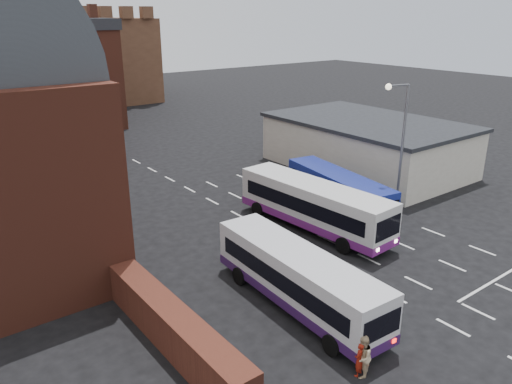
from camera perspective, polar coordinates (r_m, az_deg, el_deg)
ground at (r=25.65m, az=13.93°, el=-10.71°), size 180.00×180.00×0.00m
forecourt_wall at (r=20.83m, az=-9.32°, el=-15.25°), size 1.20×10.00×1.80m
cream_building at (r=44.00m, az=12.52°, el=5.38°), size 10.40×16.40×4.25m
brick_terrace at (r=60.93m, az=-26.42°, el=10.96°), size 22.00×10.00×11.00m
castle_keep at (r=83.10m, az=-21.22°, el=13.87°), size 22.00×22.00×12.00m
bus_white_outbound at (r=22.93m, az=4.82°, el=-9.45°), size 2.85×10.01×2.70m
bus_white_inbound at (r=30.91m, az=6.63°, el=-1.24°), size 3.27×10.94×2.95m
bus_blue at (r=34.28m, az=9.41°, el=0.37°), size 3.61×9.64×2.57m
bus_red_double at (r=52.24m, az=-18.55°, el=7.15°), size 3.90×10.73×4.20m
street_lamp at (r=33.23m, az=16.07°, el=5.99°), size 1.74×0.65×8.74m
pedestrian_red at (r=19.81m, az=11.72°, el=-18.21°), size 0.59×0.47×1.42m
pedestrian_beige at (r=19.73m, az=12.07°, el=-17.89°), size 1.05×0.98×1.71m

